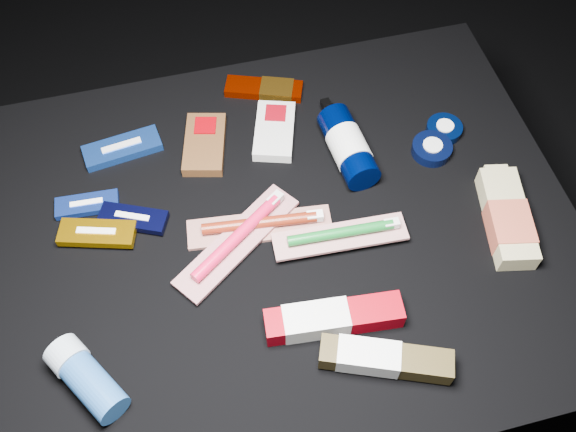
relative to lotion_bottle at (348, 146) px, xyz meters
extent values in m
plane|color=black|center=(-0.15, -0.12, -0.43)|extent=(3.00, 3.00, 0.00)
cube|color=black|center=(-0.15, -0.12, -0.23)|extent=(0.98, 0.78, 0.40)
cube|color=blue|center=(-0.38, 0.11, -0.02)|extent=(0.14, 0.07, 0.02)
cube|color=silver|center=(-0.38, 0.11, -0.02)|extent=(0.07, 0.02, 0.02)
cube|color=#1D40B1|center=(-0.45, 0.00, -0.02)|extent=(0.11, 0.05, 0.01)
cube|color=white|center=(-0.45, 0.00, -0.02)|extent=(0.05, 0.01, 0.01)
cube|color=black|center=(-0.38, -0.04, -0.02)|extent=(0.12, 0.08, 0.01)
cube|color=silver|center=(-0.38, -0.04, -0.02)|extent=(0.06, 0.03, 0.01)
cube|color=#A97205|center=(-0.44, -0.06, -0.02)|extent=(0.13, 0.08, 0.01)
cube|color=white|center=(-0.44, -0.06, -0.01)|extent=(0.06, 0.03, 0.02)
cube|color=#4C2D15|center=(-0.24, 0.08, -0.02)|extent=(0.10, 0.14, 0.02)
cube|color=#7A0006|center=(-0.23, 0.11, -0.02)|extent=(0.05, 0.05, 0.02)
cube|color=silver|center=(-0.11, 0.08, -0.02)|extent=(0.10, 0.14, 0.02)
cube|color=maroon|center=(-0.10, 0.11, -0.02)|extent=(0.05, 0.05, 0.02)
cube|color=#811200|center=(-0.11, 0.19, -0.02)|extent=(0.15, 0.09, 0.02)
cube|color=#996418|center=(-0.08, 0.18, -0.02)|extent=(0.07, 0.07, 0.02)
cylinder|color=black|center=(0.00, 0.00, 0.00)|extent=(0.07, 0.16, 0.06)
cylinder|color=silver|center=(0.00, 0.00, 0.00)|extent=(0.07, 0.07, 0.06)
cylinder|color=black|center=(-0.01, 0.08, 0.00)|extent=(0.02, 0.02, 0.02)
cube|color=black|center=(-0.01, 0.10, -0.01)|extent=(0.02, 0.03, 0.01)
cylinder|color=black|center=(0.19, 0.01, -0.02)|extent=(0.06, 0.06, 0.02)
cylinder|color=white|center=(0.19, 0.01, -0.02)|extent=(0.03, 0.03, 0.02)
cylinder|color=black|center=(0.15, -0.03, -0.02)|extent=(0.07, 0.07, 0.02)
cylinder|color=silver|center=(0.15, -0.03, -0.02)|extent=(0.03, 0.03, 0.02)
cube|color=tan|center=(0.21, -0.20, -0.01)|extent=(0.10, 0.19, 0.04)
cube|color=#AE4B36|center=(0.21, -0.21, -0.01)|extent=(0.08, 0.09, 0.04)
cube|color=tan|center=(0.23, -0.11, -0.01)|extent=(0.04, 0.03, 0.03)
cylinder|color=navy|center=(-0.47, -0.32, -0.01)|extent=(0.09, 0.11, 0.05)
cylinder|color=#94A3AF|center=(-0.50, -0.26, 0.00)|extent=(0.06, 0.06, 0.05)
cube|color=#A69E9A|center=(-0.18, -0.11, -0.03)|extent=(0.24, 0.08, 0.01)
cylinder|color=#651C0C|center=(-0.18, -0.11, -0.01)|extent=(0.19, 0.04, 0.02)
cube|color=white|center=(-0.09, -0.12, -0.01)|extent=(0.03, 0.02, 0.01)
cube|color=#B6AEA9|center=(-0.22, -0.13, -0.02)|extent=(0.23, 0.19, 0.01)
cylinder|color=red|center=(-0.22, -0.13, -0.01)|extent=(0.17, 0.13, 0.02)
cube|color=silver|center=(-0.15, -0.07, 0.00)|extent=(0.03, 0.03, 0.01)
cube|color=silver|center=(-0.06, -0.16, -0.01)|extent=(0.22, 0.06, 0.01)
cylinder|color=#105F20|center=(-0.06, -0.16, 0.00)|extent=(0.17, 0.03, 0.02)
cube|color=silver|center=(0.02, -0.17, 0.00)|extent=(0.02, 0.02, 0.01)
cube|color=#8B000B|center=(-0.11, -0.30, -0.01)|extent=(0.21, 0.06, 0.04)
cube|color=silver|center=(-0.14, -0.29, -0.01)|extent=(0.10, 0.06, 0.04)
cube|color=#332910|center=(-0.06, -0.38, -0.01)|extent=(0.19, 0.11, 0.03)
cube|color=silver|center=(-0.08, -0.37, -0.01)|extent=(0.10, 0.07, 0.04)
camera|label=1|loc=(-0.27, -0.65, 0.87)|focal=40.00mm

